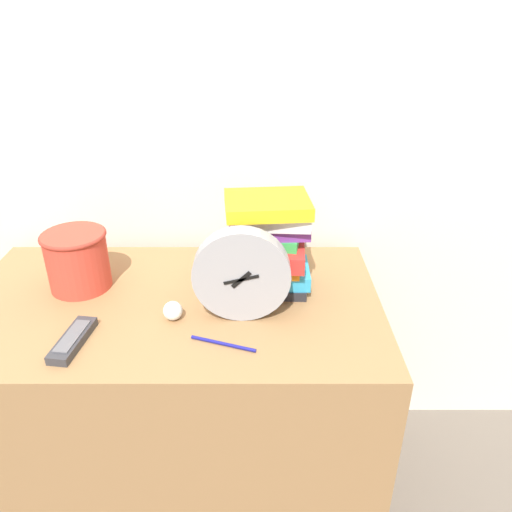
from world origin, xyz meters
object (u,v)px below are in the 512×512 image
object	(u,v)px
basket	(77,259)
pen	(223,344)
book_stack	(268,243)
crumpled_paper_ball	(173,311)
tv_remote	(73,340)
desk_clock	(241,275)

from	to	relation	value
basket	pen	bearing A→B (deg)	-32.90
book_stack	crumpled_paper_ball	xyz separation A→B (m)	(-0.23, -0.15, -0.11)
crumpled_paper_ball	tv_remote	bearing A→B (deg)	-155.29
book_stack	crumpled_paper_ball	bearing A→B (deg)	-146.78
basket	crumpled_paper_ball	xyz separation A→B (m)	(0.27, -0.15, -0.06)
book_stack	tv_remote	distance (m)	0.52
book_stack	tv_remote	size ratio (longest dim) A/B	1.57
tv_remote	pen	bearing A→B (deg)	-0.93
desk_clock	basket	size ratio (longest dim) A/B	1.38
tv_remote	book_stack	bearing A→B (deg)	29.34
crumpled_paper_ball	desk_clock	bearing A→B (deg)	4.04
crumpled_paper_ball	pen	world-z (taller)	crumpled_paper_ball
desk_clock	tv_remote	size ratio (longest dim) A/B	1.42
book_stack	desk_clock	bearing A→B (deg)	-115.10
desk_clock	basket	distance (m)	0.46
crumpled_paper_ball	basket	bearing A→B (deg)	150.31
book_stack	crumpled_paper_ball	size ratio (longest dim) A/B	5.48
crumpled_paper_ball	pen	size ratio (longest dim) A/B	0.31
book_stack	pen	world-z (taller)	book_stack
tv_remote	pen	xyz separation A→B (m)	(0.34, -0.01, -0.01)
basket	tv_remote	bearing A→B (deg)	-76.99
crumpled_paper_ball	pen	xyz separation A→B (m)	(0.13, -0.10, -0.02)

